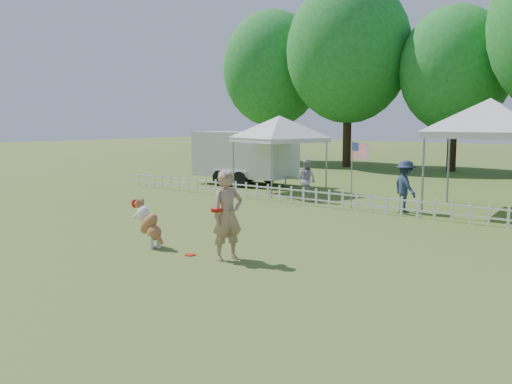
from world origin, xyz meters
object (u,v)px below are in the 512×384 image
canopy_tent_right (488,157)px  spectator_b (405,186)px  dog (149,224)px  spectator_a (307,180)px  frisbee_on_turf (190,255)px  flag_pole (352,175)px  canopy_tent_left (279,155)px  handler (227,215)px  cargo_trailer (245,158)px

canopy_tent_right → spectator_b: size_ratio=2.12×
dog → spectator_a: 8.31m
frisbee_on_turf → spectator_b: 8.27m
flag_pole → spectator_b: (1.66, 0.39, -0.28)m
canopy_tent_left → canopy_tent_right: bearing=17.1°
handler → frisbee_on_turf: size_ratio=7.69×
handler → canopy_tent_right: bearing=7.4°
handler → spectator_b: 7.93m
frisbee_on_turf → canopy_tent_left: size_ratio=0.08×
frisbee_on_turf → spectator_b: bearing=82.3°
cargo_trailer → spectator_a: cargo_trailer is taller
handler → canopy_tent_left: (-5.67, 9.36, 0.55)m
handler → frisbee_on_turf: handler is taller
handler → spectator_b: bearing=18.9°
dog → canopy_tent_left: size_ratio=0.36×
dog → canopy_tent_right: bearing=74.3°
handler → cargo_trailer: size_ratio=0.34×
canopy_tent_left → flag_pole: (4.25, -1.82, -0.38)m
canopy_tent_right → flag_pole: 4.12m
handler → canopy_tent_left: canopy_tent_left is taller
flag_pole → canopy_tent_left: bearing=177.9°
cargo_trailer → spectator_a: bearing=-31.7°
frisbee_on_turf → canopy_tent_left: bearing=116.6°
dog → canopy_tent_right: (4.33, 9.65, 1.17)m
canopy_tent_left → spectator_a: size_ratio=1.96×
canopy_tent_left → spectator_b: 6.12m
canopy_tent_right → flag_pole: bearing=-159.6°
cargo_trailer → canopy_tent_left: bearing=-27.6°
frisbee_on_turf → cargo_trailer: bearing=125.0°
handler → spectator_a: (-3.44, 7.96, -0.17)m
handler → spectator_a: 8.67m
flag_pole → handler: bearing=-58.3°
handler → canopy_tent_left: size_ratio=0.63×
handler → cargo_trailer: (-8.41, 10.54, 0.26)m
frisbee_on_turf → canopy_tent_right: (3.07, 9.63, 1.69)m
handler → flag_pole: 7.67m
canopy_tent_left → spectator_a: canopy_tent_left is taller
frisbee_on_turf → dog: bearing=-179.1°
canopy_tent_right → flag_pole: (-3.62, -1.86, -0.62)m
cargo_trailer → flag_pole: cargo_trailer is taller
handler → spectator_b: handler is taller
canopy_tent_right → cargo_trailer: canopy_tent_right is taller
canopy_tent_left → spectator_a: 2.73m
dog → canopy_tent_left: (-3.54, 9.61, 0.93)m
spectator_a → cargo_trailer: bearing=-18.1°
dog → frisbee_on_turf: size_ratio=4.44×
canopy_tent_left → spectator_b: canopy_tent_left is taller
canopy_tent_left → dog: bearing=-53.0°
frisbee_on_turf → flag_pole: 7.86m
canopy_tent_left → flag_pole: size_ratio=1.35×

